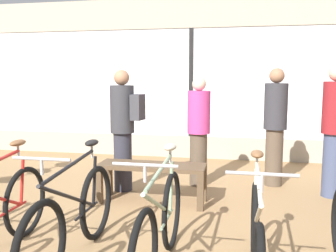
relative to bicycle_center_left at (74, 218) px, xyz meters
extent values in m
plane|color=#99754C|center=(0.40, 0.51, -0.40)|extent=(24.00, 24.00, 0.00)
cube|color=#B2A893|center=(0.40, 4.55, -0.18)|extent=(12.00, 0.08, 0.45)
cube|color=white|center=(0.40, 4.55, 1.12)|extent=(12.00, 0.04, 2.15)
cube|color=#B2A893|center=(0.40, 4.55, 2.50)|extent=(12.00, 0.08, 0.60)
cube|color=black|center=(0.40, 4.53, 1.12)|extent=(0.08, 0.02, 2.15)
torus|color=black|center=(-0.74, 0.43, -0.04)|extent=(0.05, 0.72, 0.72)
cylinder|color=red|center=(-0.74, 0.39, 0.20)|extent=(0.03, 0.11, 0.49)
cylinder|color=red|center=(-0.74, 0.20, -0.04)|extent=(0.03, 0.46, 0.03)
cylinder|color=#B2B2B7|center=(-0.74, 0.35, 0.51)|extent=(0.02, 0.02, 0.14)
ellipsoid|color=brown|center=(-0.74, 0.35, 0.59)|extent=(0.11, 0.22, 0.06)
torus|color=black|center=(0.00, 0.52, -0.03)|extent=(0.06, 0.74, 0.74)
torus|color=black|center=(0.00, -0.55, -0.03)|extent=(0.06, 0.74, 0.74)
cylinder|color=black|center=(0.00, -0.05, 0.21)|extent=(0.03, 1.00, 0.51)
cylinder|color=black|center=(0.00, 0.48, 0.21)|extent=(0.03, 0.11, 0.49)
cylinder|color=black|center=(0.00, -0.02, 0.49)|extent=(0.03, 0.93, 0.10)
cylinder|color=black|center=(0.00, 0.28, -0.03)|extent=(0.03, 0.48, 0.03)
cylinder|color=#B2B2B7|center=(0.00, 0.44, 0.52)|extent=(0.02, 0.02, 0.14)
ellipsoid|color=black|center=(0.00, 0.44, 0.60)|extent=(0.11, 0.22, 0.06)
cylinder|color=#B2B2B7|center=(0.00, -0.49, 0.58)|extent=(0.02, 0.02, 0.12)
cylinder|color=#ADADB2|center=(0.00, -0.49, 0.64)|extent=(0.46, 0.02, 0.02)
torus|color=black|center=(0.79, 0.46, -0.03)|extent=(0.05, 0.74, 0.74)
cylinder|color=gray|center=(0.79, -0.10, 0.21)|extent=(0.03, 0.97, 0.51)
cylinder|color=gray|center=(0.79, 0.42, 0.21)|extent=(0.03, 0.11, 0.49)
cylinder|color=gray|center=(0.79, -0.07, 0.48)|extent=(0.03, 0.90, 0.10)
cylinder|color=gray|center=(0.79, 0.22, -0.03)|extent=(0.03, 0.47, 0.03)
cylinder|color=#B2B2B7|center=(0.79, 0.38, 0.52)|extent=(0.02, 0.02, 0.14)
ellipsoid|color=#B2A893|center=(0.79, 0.38, 0.60)|extent=(0.11, 0.22, 0.06)
cylinder|color=#B2B2B7|center=(0.79, -0.52, 0.58)|extent=(0.02, 0.02, 0.12)
cylinder|color=#ADADB2|center=(0.79, -0.52, 0.64)|extent=(0.46, 0.02, 0.02)
torus|color=black|center=(1.57, 0.39, -0.05)|extent=(0.05, 0.70, 0.70)
cylinder|color=beige|center=(1.57, -0.14, 0.19)|extent=(0.03, 0.92, 0.51)
cylinder|color=beige|center=(1.57, 0.35, 0.19)|extent=(0.03, 0.11, 0.49)
cylinder|color=beige|center=(1.57, -0.11, 0.46)|extent=(0.03, 0.85, 0.10)
cylinder|color=beige|center=(1.57, 0.17, -0.05)|extent=(0.03, 0.44, 0.03)
cylinder|color=#B2B2B7|center=(1.57, 0.31, 0.50)|extent=(0.02, 0.02, 0.14)
ellipsoid|color=brown|center=(1.57, 0.31, 0.58)|extent=(0.11, 0.22, 0.06)
cylinder|color=#B2B2B7|center=(1.57, -0.53, 0.56)|extent=(0.02, 0.02, 0.12)
cylinder|color=#ADADB2|center=(1.57, -0.53, 0.62)|extent=(0.46, 0.02, 0.02)
cube|color=brown|center=(0.29, 1.69, 0.09)|extent=(1.40, 0.44, 0.05)
cube|color=brown|center=(-0.37, 1.51, -0.17)|extent=(0.08, 0.08, 0.46)
cube|color=brown|center=(0.95, 1.51, -0.17)|extent=(0.08, 0.08, 0.46)
cube|color=brown|center=(-0.37, 1.87, -0.17)|extent=(0.08, 0.08, 0.46)
cube|color=brown|center=(0.95, 1.87, -0.17)|extent=(0.08, 0.08, 0.46)
cylinder|color=brown|center=(0.79, 2.62, 0.00)|extent=(0.36, 0.36, 0.80)
cylinder|color=#D13D84|center=(0.79, 2.62, 0.72)|extent=(0.48, 0.48, 0.63)
sphere|color=beige|center=(0.79, 2.62, 1.14)|extent=(0.21, 0.21, 0.21)
cylinder|color=#424C6B|center=(2.66, 2.43, 0.04)|extent=(0.34, 0.34, 0.88)
cylinder|color=maroon|center=(2.66, 2.43, 0.83)|extent=(0.44, 0.44, 0.70)
cylinder|color=#2D2D38|center=(-0.25, 2.14, 0.02)|extent=(0.29, 0.29, 0.85)
cylinder|color=#333338|center=(-0.25, 2.14, 0.78)|extent=(0.38, 0.38, 0.67)
sphere|color=#9E7051|center=(-0.25, 2.14, 1.23)|extent=(0.22, 0.22, 0.22)
cube|color=#38383D|center=(-0.02, 2.11, 0.82)|extent=(0.17, 0.25, 0.36)
cylinder|color=brown|center=(1.91, 2.84, 0.03)|extent=(0.36, 0.36, 0.86)
cylinder|color=#333338|center=(1.91, 2.84, 0.81)|extent=(0.47, 0.47, 0.68)
sphere|color=#9E7051|center=(1.91, 2.84, 1.26)|extent=(0.22, 0.22, 0.22)
camera|label=1|loc=(1.44, -2.93, 1.23)|focal=40.00mm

